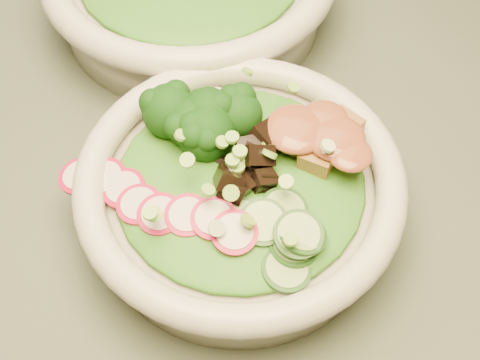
% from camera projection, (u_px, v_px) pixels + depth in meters
% --- Properties ---
extents(dining_table, '(1.20, 0.80, 0.75)m').
position_uv_depth(dining_table, '(270.00, 262.00, 0.65)').
color(dining_table, black).
rests_on(dining_table, ground).
extents(salad_bowl, '(0.25, 0.25, 0.07)m').
position_uv_depth(salad_bowl, '(240.00, 194.00, 0.52)').
color(salad_bowl, beige).
rests_on(salad_bowl, dining_table).
extents(lettuce_bed, '(0.19, 0.19, 0.02)m').
position_uv_depth(lettuce_bed, '(240.00, 179.00, 0.50)').
color(lettuce_bed, '#1E5712').
rests_on(lettuce_bed, salad_bowl).
extents(broccoli_florets, '(0.09, 0.09, 0.04)m').
position_uv_depth(broccoli_florets, '(205.00, 114.00, 0.52)').
color(broccoli_florets, black).
rests_on(broccoli_florets, salad_bowl).
extents(radish_slices, '(0.11, 0.07, 0.02)m').
position_uv_depth(radish_slices, '(164.00, 210.00, 0.48)').
color(radish_slices, '#A20C34').
rests_on(radish_slices, salad_bowl).
extents(cucumber_slices, '(0.08, 0.08, 0.03)m').
position_uv_depth(cucumber_slices, '(276.00, 235.00, 0.46)').
color(cucumber_slices, '#94BB67').
rests_on(cucumber_slices, salad_bowl).
extents(mushroom_heap, '(0.08, 0.08, 0.04)m').
position_uv_depth(mushroom_heap, '(254.00, 164.00, 0.49)').
color(mushroom_heap, black).
rests_on(mushroom_heap, salad_bowl).
extents(tofu_cubes, '(0.10, 0.08, 0.03)m').
position_uv_depth(tofu_cubes, '(311.00, 145.00, 0.51)').
color(tofu_cubes, brown).
rests_on(tofu_cubes, salad_bowl).
extents(peanut_sauce, '(0.07, 0.05, 0.01)m').
position_uv_depth(peanut_sauce, '(312.00, 135.00, 0.50)').
color(peanut_sauce, brown).
rests_on(peanut_sauce, tofu_cubes).
extents(scallion_garnish, '(0.18, 0.18, 0.02)m').
position_uv_depth(scallion_garnish, '(240.00, 162.00, 0.48)').
color(scallion_garnish, '#7BBC42').
rests_on(scallion_garnish, salad_bowl).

